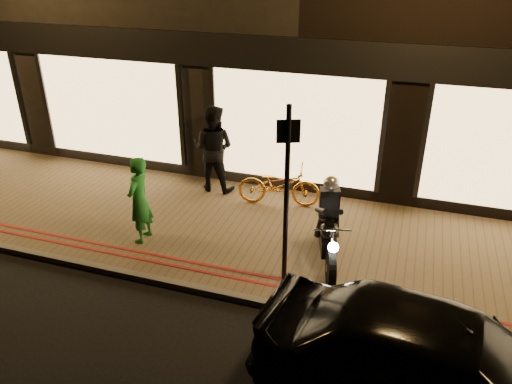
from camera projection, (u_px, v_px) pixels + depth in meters
The scene contains 10 objects.
ground at pixel (230, 301), 8.01m from camera, with size 90.00×90.00×0.00m, color black.
sidewalk at pixel (267, 236), 9.69m from camera, with size 50.00×4.00×0.12m, color brown.
kerb_stone at pixel (231, 296), 8.03m from camera, with size 50.00×0.14×0.12m, color #59544C.
red_kerb_lines at pixel (241, 276), 8.43m from camera, with size 50.00×0.26×0.01m.
motorcycle at pixel (329, 231), 8.56m from camera, with size 0.75×1.90×1.59m.
sign_post at pixel (287, 189), 7.62m from camera, with size 0.34×0.16×3.00m.
bicycle_gold at pixel (279, 185), 10.54m from camera, with size 0.61×1.74×0.91m, color orange.
person_green at pixel (139, 200), 9.11m from camera, with size 0.61×0.40×1.66m, color #228030.
person_dark at pixel (213, 148), 11.00m from camera, with size 0.95×0.74×1.96m, color black.
parked_car at pixel (440, 367), 5.78m from camera, with size 1.77×4.40×1.50m, color black.
Camera 1 is at (2.40, -5.93, 5.15)m, focal length 35.00 mm.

